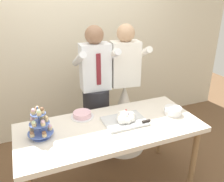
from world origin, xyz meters
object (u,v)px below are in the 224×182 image
at_px(dessert_table, 110,132).
at_px(plate_stack, 173,111).
at_px(person_bride, 124,109).
at_px(person_groom, 96,102).
at_px(round_cake, 82,115).
at_px(main_cake_tray, 125,119).
at_px(cupcake_stand, 40,125).

height_order(dessert_table, plate_stack, plate_stack).
xyz_separation_m(plate_stack, person_bride, (-0.27, 0.64, -0.23)).
distance_m(dessert_table, person_groom, 0.63).
bearing_deg(dessert_table, round_cake, 127.22).
relative_size(dessert_table, main_cake_tray, 4.14).
xyz_separation_m(main_cake_tray, plate_stack, (0.55, -0.04, -0.00)).
xyz_separation_m(main_cake_tray, person_groom, (-0.10, 0.62, -0.07)).
xyz_separation_m(dessert_table, cupcake_stand, (-0.65, 0.07, 0.20)).
height_order(dessert_table, person_bride, person_bride).
bearing_deg(cupcake_stand, dessert_table, -5.71).
xyz_separation_m(cupcake_stand, main_cake_tray, (0.81, -0.06, -0.08)).
bearing_deg(person_bride, round_cake, -152.33).
height_order(dessert_table, round_cake, round_cake).
distance_m(dessert_table, person_bride, 0.76).
bearing_deg(round_cake, plate_stack, -18.10).
height_order(dessert_table, cupcake_stand, cupcake_stand).
relative_size(cupcake_stand, main_cake_tray, 0.70).
height_order(dessert_table, main_cake_tray, main_cake_tray).
bearing_deg(round_cake, person_bride, 27.67).
bearing_deg(round_cake, cupcake_stand, -154.88).
height_order(cupcake_stand, plate_stack, cupcake_stand).
bearing_deg(person_bride, cupcake_stand, -153.35).
distance_m(plate_stack, round_cake, 0.97).
bearing_deg(dessert_table, plate_stack, -2.20).
bearing_deg(person_groom, plate_stack, -45.44).
bearing_deg(dessert_table, person_bride, 54.33).
distance_m(plate_stack, person_groom, 0.92).
xyz_separation_m(person_groom, person_bride, (0.37, -0.02, -0.16)).
xyz_separation_m(cupcake_stand, round_cake, (0.44, 0.21, -0.10)).
height_order(main_cake_tray, person_groom, person_groom).
bearing_deg(main_cake_tray, person_bride, 65.33).
height_order(plate_stack, round_cake, plate_stack).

